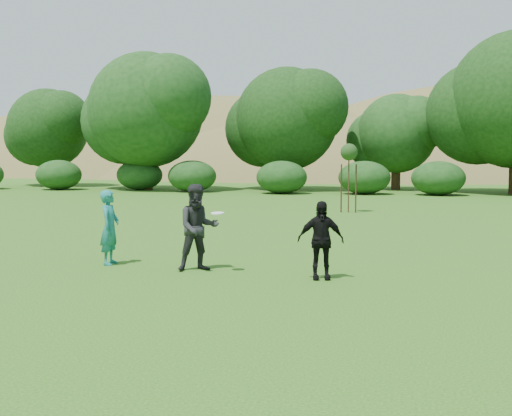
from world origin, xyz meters
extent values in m
plane|color=#19470C|center=(0.00, 0.00, 0.00)|extent=(120.00, 120.00, 0.00)
imported|color=#19736F|center=(-2.74, 0.45, 0.83)|extent=(0.46, 0.64, 1.66)
imported|color=black|center=(-0.60, 0.19, 0.91)|extent=(1.11, 1.04, 1.83)
imported|color=black|center=(2.04, -0.15, 0.77)|extent=(0.97, 0.58, 1.55)
cylinder|color=white|center=(-0.12, 0.03, 1.24)|extent=(0.27, 0.27, 0.05)
cylinder|color=#3C2217|center=(1.35, 14.03, 1.25)|extent=(0.05, 0.05, 2.50)
sphere|color=#214217|center=(1.35, 14.03, 2.50)|extent=(0.70, 0.70, 0.70)
cylinder|color=#361F15|center=(1.05, 14.03, 1.00)|extent=(0.06, 0.06, 2.00)
cylinder|color=#382016|center=(1.65, 14.03, 1.00)|extent=(0.06, 0.06, 2.00)
ellipsoid|color=olive|center=(-25.00, 70.00, -12.10)|extent=(110.00, 70.00, 44.00)
ellipsoid|color=olive|center=(-5.00, 58.00, -7.70)|extent=(80.00, 50.00, 28.00)
cylinder|color=#3A2616|center=(-22.00, 30.00, 1.31)|extent=(0.65, 0.65, 2.62)
sphere|color=#194214|center=(-22.00, 30.00, 4.22)|extent=(5.80, 5.80, 5.80)
cylinder|color=#3A2616|center=(-13.00, 27.00, 1.57)|extent=(0.73, 0.73, 3.15)
sphere|color=#194214|center=(-13.00, 27.00, 5.23)|extent=(7.54, 7.54, 7.54)
cylinder|color=#3A2616|center=(-4.00, 29.00, 1.40)|extent=(0.68, 0.68, 2.80)
sphere|color=#194214|center=(-4.00, 29.00, 4.66)|extent=(6.73, 6.73, 6.73)
cylinder|color=#3A2616|center=(3.00, 31.00, 1.14)|extent=(0.60, 0.60, 2.27)
sphere|color=#194214|center=(3.00, 31.00, 3.71)|extent=(5.22, 5.22, 5.22)
camera|label=1|loc=(3.64, -12.57, 2.50)|focal=45.00mm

